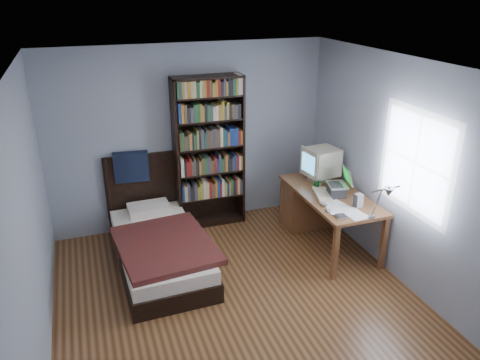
{
  "coord_description": "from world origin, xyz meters",
  "views": [
    {
      "loc": [
        -1.36,
        -3.86,
        3.17
      ],
      "look_at": [
        0.33,
        0.98,
        1.02
      ],
      "focal_mm": 35.0,
      "sensor_mm": 36.0,
      "label": 1
    }
  ],
  "objects_px": {
    "speaker": "(359,201)",
    "bookshelf": "(209,153)",
    "desk": "(313,202)",
    "laptop": "(338,188)",
    "crt_monitor": "(321,162)",
    "desk_lamp": "(386,195)",
    "keyboard": "(323,195)",
    "soda_can": "(317,184)",
    "bed": "(158,243)"
  },
  "relations": [
    {
      "from": "soda_can",
      "to": "bed",
      "type": "relative_size",
      "value": 0.06
    },
    {
      "from": "speaker",
      "to": "desk",
      "type": "bearing_deg",
      "value": 93.12
    },
    {
      "from": "speaker",
      "to": "laptop",
      "type": "bearing_deg",
      "value": 95.29
    },
    {
      "from": "crt_monitor",
      "to": "bed",
      "type": "bearing_deg",
      "value": -176.84
    },
    {
      "from": "crt_monitor",
      "to": "desk_lamp",
      "type": "relative_size",
      "value": 0.81
    },
    {
      "from": "keyboard",
      "to": "bookshelf",
      "type": "relative_size",
      "value": 0.22
    },
    {
      "from": "laptop",
      "to": "bed",
      "type": "xyz_separation_m",
      "value": [
        -2.22,
        0.37,
        -0.57
      ]
    },
    {
      "from": "desk",
      "to": "laptop",
      "type": "distance_m",
      "value": 0.66
    },
    {
      "from": "speaker",
      "to": "bookshelf",
      "type": "xyz_separation_m",
      "value": [
        -1.39,
        1.54,
        0.24
      ]
    },
    {
      "from": "desk_lamp",
      "to": "bookshelf",
      "type": "bearing_deg",
      "value": 119.92
    },
    {
      "from": "desk",
      "to": "soda_can",
      "type": "distance_m",
      "value": 0.45
    },
    {
      "from": "desk",
      "to": "desk_lamp",
      "type": "relative_size",
      "value": 2.75
    },
    {
      "from": "soda_can",
      "to": "laptop",
      "type": "bearing_deg",
      "value": -60.81
    },
    {
      "from": "desk",
      "to": "bookshelf",
      "type": "relative_size",
      "value": 0.75
    },
    {
      "from": "bed",
      "to": "desk_lamp",
      "type": "bearing_deg",
      "value": -32.92
    },
    {
      "from": "keyboard",
      "to": "desk",
      "type": "bearing_deg",
      "value": 89.33
    },
    {
      "from": "laptop",
      "to": "desk_lamp",
      "type": "bearing_deg",
      "value": -93.76
    },
    {
      "from": "bookshelf",
      "to": "crt_monitor",
      "type": "bearing_deg",
      "value": -26.64
    },
    {
      "from": "laptop",
      "to": "bookshelf",
      "type": "relative_size",
      "value": 0.17
    },
    {
      "from": "keyboard",
      "to": "crt_monitor",
      "type": "bearing_deg",
      "value": 81.52
    },
    {
      "from": "speaker",
      "to": "bookshelf",
      "type": "relative_size",
      "value": 0.08
    },
    {
      "from": "crt_monitor",
      "to": "bookshelf",
      "type": "relative_size",
      "value": 0.22
    },
    {
      "from": "desk",
      "to": "speaker",
      "type": "xyz_separation_m",
      "value": [
        0.11,
        -0.88,
        0.4
      ]
    },
    {
      "from": "crt_monitor",
      "to": "bed",
      "type": "distance_m",
      "value": 2.36
    },
    {
      "from": "bookshelf",
      "to": "desk_lamp",
      "type": "bearing_deg",
      "value": -60.08
    },
    {
      "from": "bookshelf",
      "to": "bed",
      "type": "xyz_separation_m",
      "value": [
        -0.89,
        -0.8,
        -0.79
      ]
    },
    {
      "from": "soda_can",
      "to": "crt_monitor",
      "type": "bearing_deg",
      "value": 52.73
    },
    {
      "from": "speaker",
      "to": "bed",
      "type": "distance_m",
      "value": 2.46
    },
    {
      "from": "crt_monitor",
      "to": "speaker",
      "type": "height_order",
      "value": "crt_monitor"
    },
    {
      "from": "desk",
      "to": "crt_monitor",
      "type": "xyz_separation_m",
      "value": [
        0.07,
        -0.01,
        0.57
      ]
    },
    {
      "from": "speaker",
      "to": "keyboard",
      "type": "bearing_deg",
      "value": 117.04
    },
    {
      "from": "speaker",
      "to": "soda_can",
      "type": "relative_size",
      "value": 1.42
    },
    {
      "from": "laptop",
      "to": "bed",
      "type": "height_order",
      "value": "bed"
    },
    {
      "from": "laptop",
      "to": "bed",
      "type": "relative_size",
      "value": 0.17
    },
    {
      "from": "laptop",
      "to": "keyboard",
      "type": "distance_m",
      "value": 0.21
    },
    {
      "from": "laptop",
      "to": "desk",
      "type": "bearing_deg",
      "value": 95.47
    },
    {
      "from": "bed",
      "to": "crt_monitor",
      "type": "bearing_deg",
      "value": 3.16
    },
    {
      "from": "crt_monitor",
      "to": "desk",
      "type": "bearing_deg",
      "value": 167.81
    },
    {
      "from": "speaker",
      "to": "bed",
      "type": "xyz_separation_m",
      "value": [
        -2.28,
        0.74,
        -0.55
      ]
    },
    {
      "from": "soda_can",
      "to": "bookshelf",
      "type": "bearing_deg",
      "value": 142.61
    },
    {
      "from": "crt_monitor",
      "to": "laptop",
      "type": "xyz_separation_m",
      "value": [
        -0.02,
        -0.5,
        -0.16
      ]
    },
    {
      "from": "crt_monitor",
      "to": "speaker",
      "type": "bearing_deg",
      "value": -87.18
    },
    {
      "from": "crt_monitor",
      "to": "keyboard",
      "type": "height_order",
      "value": "crt_monitor"
    },
    {
      "from": "speaker",
      "to": "bed",
      "type": "height_order",
      "value": "bed"
    },
    {
      "from": "keyboard",
      "to": "speaker",
      "type": "relative_size",
      "value": 2.77
    },
    {
      "from": "laptop",
      "to": "desk_lamp",
      "type": "relative_size",
      "value": 0.63
    },
    {
      "from": "desk",
      "to": "bed",
      "type": "height_order",
      "value": "bed"
    },
    {
      "from": "desk",
      "to": "keyboard",
      "type": "relative_size",
      "value": 3.44
    },
    {
      "from": "crt_monitor",
      "to": "soda_can",
      "type": "xyz_separation_m",
      "value": [
        -0.17,
        -0.22,
        -0.2
      ]
    },
    {
      "from": "desk_lamp",
      "to": "speaker",
      "type": "xyz_separation_m",
      "value": [
        0.13,
        0.65,
        -0.38
      ]
    }
  ]
}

